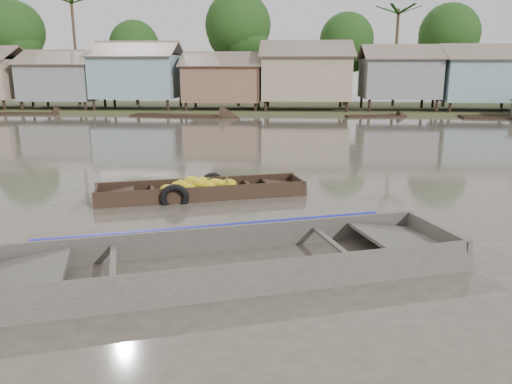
{
  "coord_description": "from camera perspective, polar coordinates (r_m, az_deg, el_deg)",
  "views": [
    {
      "loc": [
        1.15,
        -9.66,
        3.37
      ],
      "look_at": [
        0.51,
        0.61,
        0.8
      ],
      "focal_mm": 35.0,
      "sensor_mm": 36.0,
      "label": 1
    }
  ],
  "objects": [
    {
      "name": "riverbank",
      "position": [
        41.57,
        6.33,
        13.52
      ],
      "size": [
        120.0,
        12.47,
        10.22
      ],
      "color": "#384723",
      "rests_on": "ground"
    },
    {
      "name": "ground",
      "position": [
        10.3,
        -3.07,
        -5.11
      ],
      "size": [
        120.0,
        120.0,
        0.0
      ],
      "primitive_type": "plane",
      "color": "#494238",
      "rests_on": "ground"
    },
    {
      "name": "viewer_boat",
      "position": [
        8.59,
        -2.94,
        -8.58
      ],
      "size": [
        8.33,
        4.57,
        0.65
      ],
      "rotation": [
        0.0,
        0.0,
        0.32
      ],
      "color": "#3C3732",
      "rests_on": "ground"
    },
    {
      "name": "distant_boats",
      "position": [
        36.26,
        22.36,
        7.97
      ],
      "size": [
        47.62,
        15.32,
        1.38
      ],
      "color": "black",
      "rests_on": "ground"
    },
    {
      "name": "banana_boat",
      "position": [
        13.5,
        -6.63,
        0.12
      ],
      "size": [
        5.7,
        2.92,
        0.78
      ],
      "rotation": [
        0.0,
        0.0,
        0.3
      ],
      "color": "black",
      "rests_on": "ground"
    }
  ]
}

